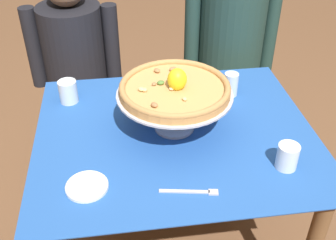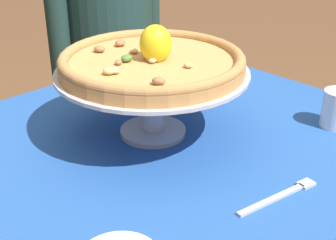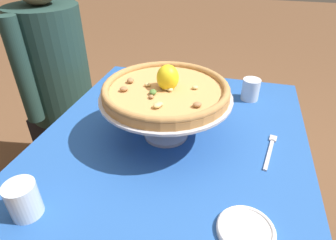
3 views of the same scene
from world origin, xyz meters
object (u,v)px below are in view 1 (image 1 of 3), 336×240
Objects in this scene: water_glass_front_right at (287,157)px; dinner_fork at (192,192)px; pizza at (175,88)px; water_glass_back_left at (68,93)px; water_glass_back_right at (231,86)px; diner_left at (78,81)px; side_plate at (87,186)px; pizza_stand at (175,101)px; diner_right at (228,62)px.

dinner_fork is at bearing -167.36° from water_glass_front_right.
pizza is 0.51m from water_glass_back_left.
dinner_fork is (-0.28, -0.57, -0.04)m from water_glass_back_right.
diner_left is (-0.77, 1.02, -0.22)m from water_glass_front_right.
water_glass_front_right is 0.08× the size of diner_left.
side_plate is at bearing -140.92° from water_glass_back_right.
water_glass_back_left is (-0.42, 0.25, -0.14)m from pizza.
diner_left reaches higher than pizza.
pizza_stand is at bearing -60.21° from diner_left.
diner_right reaches higher than water_glass_back_left.
pizza is 2.94× the size of side_plate.
water_glass_front_right is (0.35, -0.28, -0.14)m from pizza.
water_glass_back_left reaches higher than dinner_fork.
diner_right is (0.84, -0.01, 0.06)m from diner_left.
diner_left reaches higher than water_glass_back_left.
diner_right is (0.08, 1.01, -0.16)m from water_glass_front_right.
pizza_stand is 0.38m from dinner_fork.
dinner_fork is at bearing -116.05° from water_glass_back_right.
dinner_fork is at bearing -89.62° from pizza.
diner_right is at bearing 74.73° from water_glass_back_right.
side_plate is at bearing -81.03° from water_glass_back_left.
water_glass_back_left is 0.94× the size of water_glass_back_right.
water_glass_front_right is 1.30m from diner_left.
diner_right reaches higher than dinner_fork.
dinner_fork is (0.00, -0.36, -0.18)m from pizza.
pizza_stand is at bearing 141.04° from water_glass_front_right.
side_plate is 0.11× the size of diner_right.
side_plate is (-0.61, -0.50, -0.04)m from water_glass_back_right.
diner_left is at bearing 111.25° from dinner_fork.
water_glass_back_right is at bearing 36.96° from pizza.
water_glass_front_right is at bearing 12.64° from dinner_fork.
pizza is at bearing 141.05° from water_glass_front_right.
water_glass_back_right reaches higher than dinner_fork.
pizza_stand is 4.74× the size of water_glass_front_right.
pizza is at bearing -143.04° from water_glass_back_right.
water_glass_back_right reaches higher than side_plate.
pizza is at bearing -31.00° from water_glass_back_left.
water_glass_front_right is (0.34, -0.28, -0.08)m from pizza_stand.
pizza is 0.32× the size of diner_right.
diner_left is 0.93× the size of diner_right.
water_glass_back_right is 0.74× the size of side_plate.
diner_right is at bearing 53.42° from side_plate.
water_glass_front_right is 0.48× the size of dinner_fork.
diner_left is (-0.09, 1.03, -0.19)m from side_plate.
water_glass_front_right is at bearing -38.96° from pizza_stand.
diner_right reaches higher than side_plate.
dinner_fork is (0.34, -0.07, -0.01)m from side_plate.
water_glass_back_right is at bearing 36.96° from pizza_stand.
pizza is 0.89m from diner_right.
water_glass_back_left is 0.08× the size of diner_right.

